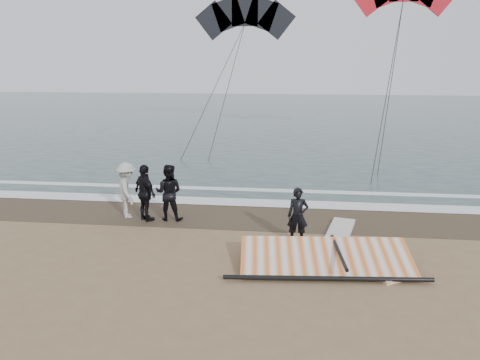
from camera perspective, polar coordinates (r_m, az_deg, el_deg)
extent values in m
plane|color=#8C704C|center=(11.17, 5.32, -12.06)|extent=(120.00, 120.00, 0.00)
cube|color=#233838|center=(43.29, 6.43, 7.81)|extent=(120.00, 54.00, 0.02)
cube|color=#4C3D2B|center=(15.33, 5.74, -4.52)|extent=(120.00, 2.80, 0.01)
cube|color=white|center=(16.66, 5.83, -2.89)|extent=(120.00, 0.90, 0.01)
cube|color=white|center=(18.29, 5.92, -1.31)|extent=(120.00, 0.45, 0.01)
imported|color=black|center=(13.05, 7.06, -4.35)|extent=(0.58, 0.39, 1.59)
cube|color=white|center=(12.34, 15.05, -9.63)|extent=(1.74, 2.32, 0.09)
cube|color=beige|center=(14.08, 11.99, -6.34)|extent=(1.20, 2.56, 0.10)
imported|color=black|center=(14.95, -8.69, -1.50)|extent=(0.89, 0.70, 1.81)
imported|color=black|center=(14.96, -11.48, -1.58)|extent=(1.10, 1.04, 1.83)
imported|color=#B2B2AE|center=(15.46, -13.61, -1.21)|extent=(1.16, 1.35, 1.81)
cube|color=black|center=(12.41, 9.29, -9.12)|extent=(2.90, 0.92, 0.11)
cube|color=orange|center=(11.77, 10.45, -9.21)|extent=(4.28, 1.95, 0.44)
cylinder|color=black|center=(11.15, 10.66, -11.71)|extent=(4.81, 0.51, 0.11)
cylinder|color=black|center=(11.74, 11.96, -8.56)|extent=(0.26, 2.08, 0.09)
cylinder|color=#262626|center=(24.17, 17.78, 11.88)|extent=(0.04, 0.04, 12.70)
cylinder|color=#262626|center=(25.10, 18.04, 11.93)|extent=(0.04, 0.04, 11.35)
cylinder|color=#262626|center=(29.02, -2.67, 12.05)|extent=(0.04, 0.04, 14.17)
cylinder|color=#262626|center=(28.93, -1.26, 12.05)|extent=(0.04, 0.04, 14.01)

